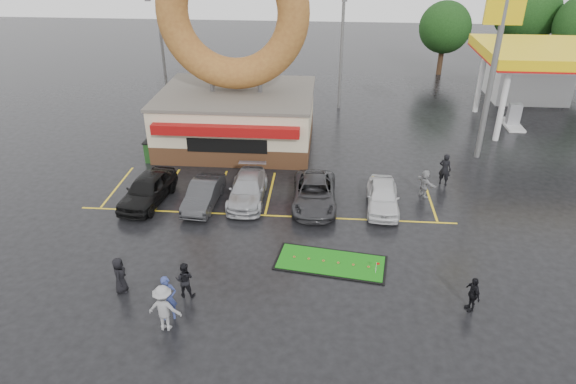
# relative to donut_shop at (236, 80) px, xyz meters

# --- Properties ---
(ground) EXTENTS (120.00, 120.00, 0.00)m
(ground) POSITION_rel_donut_shop_xyz_m (3.00, -12.97, -4.46)
(ground) COLOR black
(ground) RESTS_ON ground
(donut_shop) EXTENTS (10.20, 8.70, 13.50)m
(donut_shop) POSITION_rel_donut_shop_xyz_m (0.00, 0.00, 0.00)
(donut_shop) COLOR #472B19
(donut_shop) RESTS_ON ground
(gas_station) EXTENTS (12.30, 13.65, 5.90)m
(gas_station) POSITION_rel_donut_shop_xyz_m (23.00, 7.97, -0.77)
(gas_station) COLOR silver
(gas_station) RESTS_ON ground
(shell_sign) EXTENTS (2.20, 0.36, 10.60)m
(shell_sign) POSITION_rel_donut_shop_xyz_m (16.00, -0.97, 2.91)
(shell_sign) COLOR slate
(shell_sign) RESTS_ON ground
(streetlight_left) EXTENTS (0.40, 2.21, 9.00)m
(streetlight_left) POSITION_rel_donut_shop_xyz_m (-7.00, 6.95, 0.32)
(streetlight_left) COLOR slate
(streetlight_left) RESTS_ON ground
(streetlight_mid) EXTENTS (0.40, 2.21, 9.00)m
(streetlight_mid) POSITION_rel_donut_shop_xyz_m (7.00, 7.95, 0.32)
(streetlight_mid) COLOR slate
(streetlight_mid) RESTS_ON ground
(streetlight_right) EXTENTS (0.40, 2.21, 9.00)m
(streetlight_right) POSITION_rel_donut_shop_xyz_m (19.00, 8.95, 0.32)
(streetlight_right) COLOR slate
(streetlight_right) RESTS_ON ground
(tree_far_c) EXTENTS (6.30, 6.30, 9.00)m
(tree_far_c) POSITION_rel_donut_shop_xyz_m (25.00, 21.03, 1.37)
(tree_far_c) COLOR #332114
(tree_far_c) RESTS_ON ground
(tree_far_d) EXTENTS (4.90, 4.90, 7.00)m
(tree_far_d) POSITION_rel_donut_shop_xyz_m (17.00, 19.03, 0.07)
(tree_far_d) COLOR #332114
(tree_far_d) RESTS_ON ground
(car_black) EXTENTS (2.49, 4.86, 1.58)m
(car_black) POSITION_rel_donut_shop_xyz_m (-3.56, -8.65, -3.67)
(car_black) COLOR black
(car_black) RESTS_ON ground
(car_dgrey) EXTENTS (1.72, 4.20, 1.36)m
(car_dgrey) POSITION_rel_donut_shop_xyz_m (-0.44, -8.72, -3.79)
(car_dgrey) COLOR #2B2C2E
(car_dgrey) RESTS_ON ground
(car_silver) EXTENTS (1.97, 4.73, 1.37)m
(car_silver) POSITION_rel_donut_shop_xyz_m (1.86, -7.98, -3.78)
(car_silver) COLOR #9FA0A4
(car_silver) RESTS_ON ground
(car_grey) EXTENTS (2.44, 5.08, 1.40)m
(car_grey) POSITION_rel_donut_shop_xyz_m (5.56, -8.19, -3.77)
(car_grey) COLOR #303033
(car_grey) RESTS_ON ground
(car_white) EXTENTS (1.85, 4.23, 1.42)m
(car_white) POSITION_rel_donut_shop_xyz_m (9.23, -8.26, -3.76)
(car_white) COLOR silver
(car_white) RESTS_ON ground
(person_blue) EXTENTS (0.83, 0.68, 1.95)m
(person_blue) POSITION_rel_donut_shop_xyz_m (0.22, -17.65, -3.49)
(person_blue) COLOR navy
(person_blue) RESTS_ON ground
(person_blackjkt) EXTENTS (0.78, 0.61, 1.60)m
(person_blackjkt) POSITION_rel_donut_shop_xyz_m (0.50, -16.24, -3.67)
(person_blackjkt) COLOR black
(person_blackjkt) RESTS_ON ground
(person_hoodie) EXTENTS (1.33, 0.83, 1.98)m
(person_hoodie) POSITION_rel_donut_shop_xyz_m (0.25, -18.23, -3.47)
(person_hoodie) COLOR gray
(person_hoodie) RESTS_ON ground
(person_bystander) EXTENTS (0.66, 0.88, 1.65)m
(person_bystander) POSITION_rel_donut_shop_xyz_m (-2.26, -16.21, -3.64)
(person_bystander) COLOR black
(person_bystander) RESTS_ON ground
(person_cameraman) EXTENTS (0.62, 0.98, 1.54)m
(person_cameraman) POSITION_rel_donut_shop_xyz_m (12.12, -16.18, -3.69)
(person_cameraman) COLOR black
(person_cameraman) RESTS_ON ground
(person_walker_near) EXTENTS (1.14, 1.53, 1.60)m
(person_walker_near) POSITION_rel_donut_shop_xyz_m (11.67, -6.72, -3.66)
(person_walker_near) COLOR #939396
(person_walker_near) RESTS_ON ground
(person_walker_far) EXTENTS (0.84, 0.74, 1.93)m
(person_walker_far) POSITION_rel_donut_shop_xyz_m (13.04, -5.14, -3.50)
(person_walker_far) COLOR black
(person_walker_far) RESTS_ON ground
(dumpster) EXTENTS (1.83, 1.25, 1.30)m
(dumpster) POSITION_rel_donut_shop_xyz_m (-4.50, -3.18, -3.81)
(dumpster) COLOR #1E491C
(dumpster) RESTS_ON ground
(putting_green) EXTENTS (5.27, 2.87, 0.63)m
(putting_green) POSITION_rel_donut_shop_xyz_m (6.51, -13.55, -4.42)
(putting_green) COLOR black
(putting_green) RESTS_ON ground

